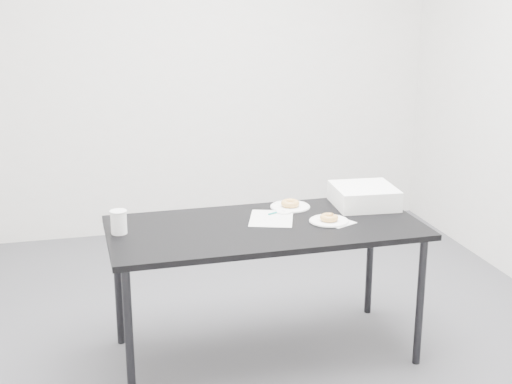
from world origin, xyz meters
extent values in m
plane|color=#48484C|center=(0.00, 0.00, 0.00)|extent=(4.00, 4.00, 0.00)
cube|color=silver|center=(0.00, 2.00, 1.35)|extent=(4.00, 0.02, 2.70)
cube|color=black|center=(0.15, -0.09, 0.70)|extent=(1.58, 0.76, 0.03)
cylinder|color=black|center=(-0.58, -0.41, 0.34)|extent=(0.04, 0.04, 0.69)
cylinder|color=black|center=(-0.59, 0.20, 0.34)|extent=(0.04, 0.04, 0.69)
cylinder|color=black|center=(0.88, -0.39, 0.34)|extent=(0.04, 0.04, 0.69)
cylinder|color=black|center=(0.87, 0.23, 0.34)|extent=(0.04, 0.04, 0.69)
cube|color=silver|center=(0.20, 0.00, 0.72)|extent=(0.29, 0.33, 0.00)
cube|color=green|center=(0.28, 0.09, 0.72)|extent=(0.06, 0.06, 0.00)
cylinder|color=#0C897E|center=(0.26, 0.08, 0.72)|extent=(0.12, 0.06, 0.01)
cube|color=silver|center=(0.51, -0.15, 0.72)|extent=(0.19, 0.19, 0.00)
cylinder|color=white|center=(0.47, -0.13, 0.72)|extent=(0.20, 0.20, 0.01)
torus|color=#CA7940|center=(0.47, -0.13, 0.74)|extent=(0.12, 0.12, 0.03)
cylinder|color=white|center=(0.35, 0.16, 0.72)|extent=(0.22, 0.22, 0.01)
torus|color=#CA7940|center=(0.35, 0.16, 0.74)|extent=(0.13, 0.13, 0.03)
cylinder|color=white|center=(-0.57, -0.04, 0.77)|extent=(0.08, 0.08, 0.12)
cylinder|color=white|center=(0.29, 0.07, 0.72)|extent=(0.08, 0.08, 0.01)
cube|color=white|center=(0.75, 0.09, 0.77)|extent=(0.35, 0.35, 0.11)
camera|label=1|loc=(-0.73, -3.37, 1.88)|focal=50.00mm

